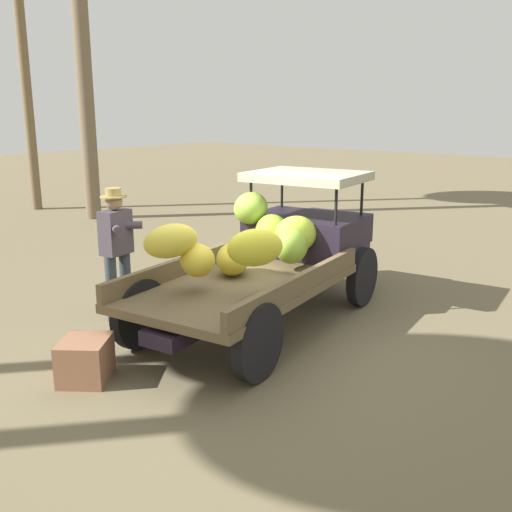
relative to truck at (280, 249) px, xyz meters
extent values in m
plane|color=brown|center=(-0.87, -0.06, -0.90)|extent=(60.00, 60.00, 0.00)
cube|color=black|center=(-0.51, -0.09, -0.44)|extent=(4.02, 0.99, 0.16)
cylinder|color=black|center=(0.81, 0.90, -0.49)|extent=(0.84, 0.25, 0.83)
cylinder|color=black|center=(1.03, -0.68, -0.49)|extent=(0.84, 0.25, 0.83)
cylinder|color=black|center=(-1.96, 0.52, -0.49)|extent=(0.84, 0.25, 0.83)
cylinder|color=black|center=(-1.74, -1.07, -0.49)|extent=(0.84, 0.25, 0.83)
cube|color=brown|center=(-0.96, -0.15, -0.26)|extent=(3.21, 2.12, 0.10)
cube|color=brown|center=(-1.07, 0.64, -0.10)|extent=(2.98, 0.49, 0.22)
cube|color=brown|center=(-0.85, -0.94, -0.10)|extent=(2.98, 0.49, 0.22)
cube|color=black|center=(0.72, 0.08, 0.07)|extent=(1.30, 1.66, 0.55)
cube|color=black|center=(1.61, 0.21, 0.01)|extent=(0.84, 1.15, 0.44)
cylinder|color=black|center=(1.07, 0.78, 0.62)|extent=(0.04, 0.04, 0.55)
cylinder|color=black|center=(1.25, -0.50, 0.62)|extent=(0.04, 0.04, 0.55)
cylinder|color=black|center=(0.20, 0.66, 0.62)|extent=(0.04, 0.04, 0.55)
cylinder|color=black|center=(0.38, -0.62, 0.62)|extent=(0.04, 0.04, 0.55)
cube|color=#ACAB8F|center=(0.72, 0.08, 0.89)|extent=(1.42, 1.67, 0.12)
ellipsoid|color=yellow|center=(-1.26, -0.63, 0.35)|extent=(0.76, 0.68, 0.47)
ellipsoid|color=#8DB83A|center=(-0.11, -0.28, 0.10)|extent=(0.60, 0.46, 0.47)
ellipsoid|color=gold|center=(-1.53, -0.01, 0.15)|extent=(0.67, 0.68, 0.50)
ellipsoid|color=#8FB63D|center=(0.12, 0.60, 0.47)|extent=(0.62, 0.72, 0.60)
ellipsoid|color=gold|center=(-0.80, 0.12, 0.00)|extent=(0.77, 0.76, 0.52)
ellipsoid|color=gold|center=(-1.82, 0.10, 0.41)|extent=(0.72, 0.55, 0.49)
ellipsoid|color=#AFD038|center=(0.07, -0.21, 0.22)|extent=(0.72, 0.64, 0.50)
ellipsoid|color=#92B230|center=(0.12, 0.22, 0.18)|extent=(0.54, 0.59, 0.52)
cylinder|color=#333B41|center=(-1.35, 1.55, -0.46)|extent=(0.15, 0.15, 0.88)
cylinder|color=#333B41|center=(-1.61, 1.51, -0.46)|extent=(0.15, 0.15, 0.88)
cube|color=#413942|center=(-1.48, 1.53, 0.26)|extent=(0.43, 0.30, 0.57)
cylinder|color=#413942|center=(-1.37, 1.45, 0.35)|extent=(0.36, 0.35, 0.10)
cylinder|color=#413942|center=(-1.56, 1.42, 0.35)|extent=(0.29, 0.40, 0.10)
sphere|color=#947353|center=(-1.48, 1.53, 0.66)|extent=(0.22, 0.22, 0.22)
cylinder|color=#978248|center=(-1.48, 1.53, 0.72)|extent=(0.34, 0.34, 0.02)
cylinder|color=#978248|center=(-1.48, 1.53, 0.78)|extent=(0.20, 0.20, 0.10)
cube|color=#8E5E43|center=(-2.87, 0.29, -0.68)|extent=(0.71, 0.70, 0.44)
cylinder|color=brown|center=(2.66, 7.99, 4.22)|extent=(0.38, 0.38, 10.24)
cylinder|color=brown|center=(2.48, 10.37, 4.25)|extent=(0.26, 0.26, 10.30)
camera|label=1|loc=(-6.01, -4.60, 1.82)|focal=41.18mm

